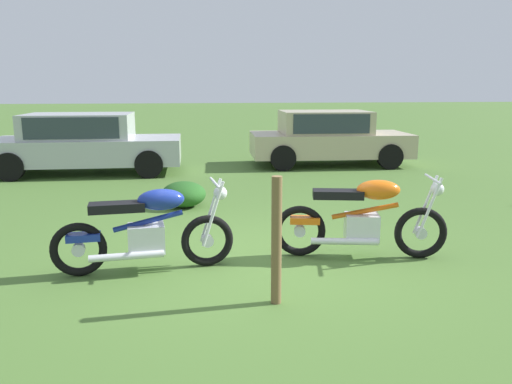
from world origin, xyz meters
name	(u,v)px	position (x,y,z in m)	size (l,w,h in m)	color
ground_plane	(255,260)	(0.00, 0.00, 0.00)	(120.00, 120.00, 0.00)	#476B2D
motorcycle_blue	(147,230)	(-1.25, -0.18, 0.48)	(2.03, 0.66, 1.02)	black
motorcycle_orange	(362,219)	(1.32, -0.05, 0.49)	(2.07, 0.73, 1.02)	black
car_silver	(84,140)	(-3.21, 6.82, 0.80)	(4.45, 1.98, 1.43)	#B2B5BA
car_beige	(327,135)	(2.93, 7.33, 0.80)	(4.21, 2.09, 1.43)	#BCAD8C
shrub_low	(184,194)	(-0.85, 2.96, 0.22)	(0.77, 0.83, 0.44)	#23561E
fence_post_wooden	(276,241)	(0.04, -1.25, 0.62)	(0.10, 0.10, 1.25)	brown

